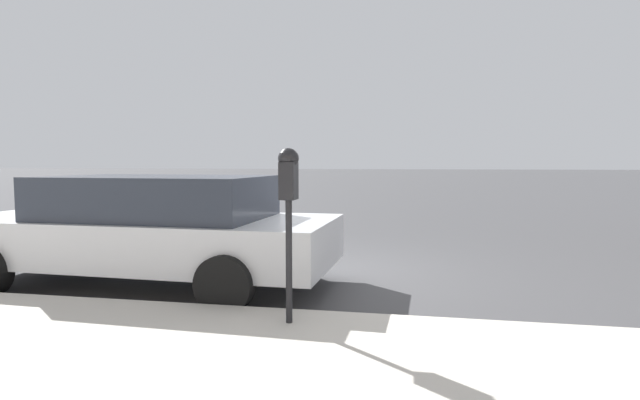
% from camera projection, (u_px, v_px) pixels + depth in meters
% --- Properties ---
extents(ground_plane, '(220.00, 220.00, 0.00)m').
position_uv_depth(ground_plane, '(304.00, 273.00, 7.27)').
color(ground_plane, '#424244').
extents(parking_meter, '(0.21, 0.19, 1.61)m').
position_uv_depth(parking_meter, '(289.00, 190.00, 4.52)').
color(parking_meter, black).
rests_on(parking_meter, sidewalk).
extents(car_silver, '(2.28, 5.02, 1.44)m').
position_uv_depth(car_silver, '(149.00, 227.00, 6.53)').
color(car_silver, '#B7BABF').
rests_on(car_silver, ground_plane).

